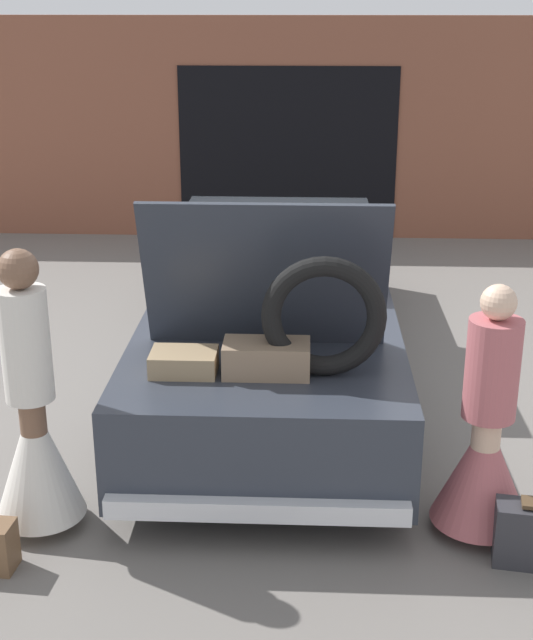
{
  "coord_description": "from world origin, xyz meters",
  "views": [
    {
      "loc": [
        0.26,
        -6.97,
        3.03
      ],
      "look_at": [
        0.0,
        -1.41,
        0.99
      ],
      "focal_mm": 50.0,
      "sensor_mm": 36.0,
      "label": 1
    }
  ],
  "objects_px": {
    "person_right": "(485,448)",
    "suitcase_beside_right_person": "(531,535)",
    "person_left": "(34,431)",
    "car": "(275,307)"
  },
  "relations": [
    {
      "from": "person_left",
      "to": "suitcase_beside_right_person",
      "type": "xyz_separation_m",
      "value": [
        2.86,
        -0.26,
        -0.44
      ]
    },
    {
      "from": "suitcase_beside_right_person",
      "to": "person_left",
      "type": "bearing_deg",
      "value": 174.75
    },
    {
      "from": "person_left",
      "to": "car",
      "type": "bearing_deg",
      "value": 162.28
    },
    {
      "from": "person_right",
      "to": "suitcase_beside_right_person",
      "type": "distance_m",
      "value": 0.54
    },
    {
      "from": "car",
      "to": "person_right",
      "type": "xyz_separation_m",
      "value": [
        1.31,
        -2.31,
        -0.05
      ]
    },
    {
      "from": "person_left",
      "to": "person_right",
      "type": "height_order",
      "value": "person_left"
    },
    {
      "from": "car",
      "to": "person_left",
      "type": "relative_size",
      "value": 3.01
    },
    {
      "from": "car",
      "to": "person_left",
      "type": "bearing_deg",
      "value": -118.99
    },
    {
      "from": "person_right",
      "to": "suitcase_beside_right_person",
      "type": "xyz_separation_m",
      "value": [
        0.23,
        -0.33,
        -0.36
      ]
    },
    {
      "from": "car",
      "to": "suitcase_beside_right_person",
      "type": "relative_size",
      "value": 12.09
    }
  ]
}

